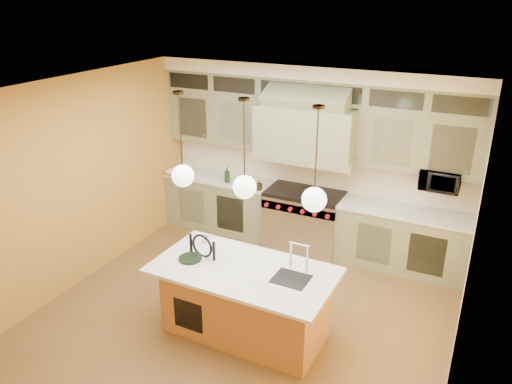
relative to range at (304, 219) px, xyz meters
The scene contains 18 objects.
floor 2.20m from the range, 90.00° to the right, with size 5.00×5.00×0.00m, color brown.
ceiling 3.23m from the range, 90.00° to the right, with size 5.00×5.00×0.00m, color white.
wall_back 1.03m from the range, 90.00° to the left, with size 5.00×5.00×0.00m, color #B38131.
wall_front 4.74m from the range, 90.00° to the right, with size 5.00×5.00×0.00m, color #B38131.
wall_left 3.43m from the range, 139.39° to the right, with size 5.00×5.00×0.00m, color #B38131.
wall_right 3.43m from the range, 40.61° to the right, with size 5.00×5.00×0.00m, color #B38131.
back_cabinetry 0.95m from the range, 90.00° to the left, with size 5.00×0.77×2.90m.
range is the anchor object (origin of this frame).
kitchen_island 2.40m from the range, 85.77° to the right, with size 2.14×1.18×1.35m.
counter_stool 2.58m from the range, 99.67° to the right, with size 0.48×0.48×1.21m.
microwave 2.18m from the range, ahead, with size 0.54×0.37×0.30m, color black.
oil_bottle_a 1.45m from the range, behind, with size 0.10×0.10×0.26m, color #173314.
oil_bottle_b 0.91m from the range, 162.65° to the right, with size 0.08×0.08×0.17m, color black.
fruit_bowl 2.36m from the range, behind, with size 0.31×0.31×0.08m, color white.
cup 2.20m from the range, 105.16° to the right, with size 0.10×0.10×0.09m, color silver.
pendant_left 2.88m from the range, 104.70° to the right, with size 0.26×0.26×1.11m.
pendant_center 2.81m from the range, 85.89° to the right, with size 0.26×0.26×1.11m.
pendant_right 2.97m from the range, 67.90° to the right, with size 0.26×0.26×1.11m.
Camera 1 is at (2.49, -4.72, 3.92)m, focal length 35.00 mm.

